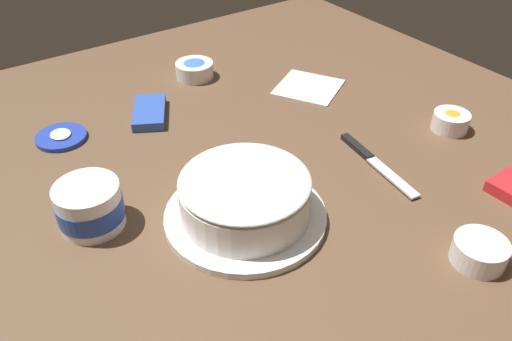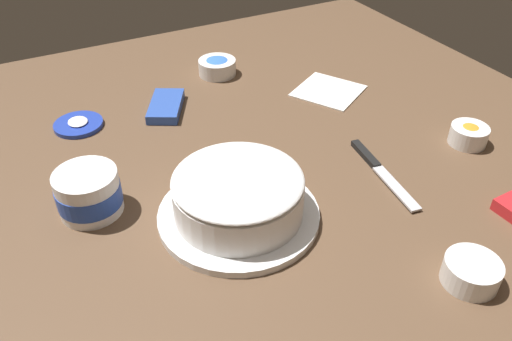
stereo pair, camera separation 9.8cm
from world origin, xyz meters
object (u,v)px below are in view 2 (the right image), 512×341
at_px(candy_box_lower, 166,106).
at_px(sprinkle_bowl_green, 471,272).
at_px(sprinkle_bowl_orange, 469,134).
at_px(spreading_knife, 377,167).
at_px(frosted_cake, 238,197).
at_px(sprinkle_bowl_blue, 217,66).
at_px(paper_napkin, 328,90).
at_px(frosting_tub, 88,192).
at_px(frosting_tub_lid, 78,124).

bearing_deg(candy_box_lower, sprinkle_bowl_green, -133.21).
bearing_deg(sprinkle_bowl_orange, spreading_knife, 86.76).
bearing_deg(spreading_knife, sprinkle_bowl_orange, -93.24).
height_order(spreading_knife, sprinkle_bowl_orange, sprinkle_bowl_orange).
relative_size(spreading_knife, candy_box_lower, 1.71).
relative_size(frosted_cake, sprinkle_bowl_blue, 2.92).
height_order(sprinkle_bowl_orange, paper_napkin, sprinkle_bowl_orange).
xyz_separation_m(sprinkle_bowl_green, candy_box_lower, (0.72, 0.24, -0.01)).
height_order(sprinkle_bowl_green, sprinkle_bowl_orange, sprinkle_bowl_orange).
bearing_deg(frosting_tub, spreading_knife, -104.96).
distance_m(frosting_tub_lid, paper_napkin, 0.61).
height_order(sprinkle_bowl_blue, sprinkle_bowl_orange, sprinkle_bowl_blue).
bearing_deg(frosting_tub, sprinkle_bowl_blue, -47.28).
relative_size(frosted_cake, candy_box_lower, 2.09).
xyz_separation_m(candy_box_lower, paper_napkin, (-0.10, -0.39, -0.01)).
distance_m(frosted_cake, paper_napkin, 0.52).
bearing_deg(frosting_tub_lid, candy_box_lower, -96.47).
height_order(frosted_cake, frosting_tub, frosted_cake).
bearing_deg(candy_box_lower, sprinkle_bowl_blue, -29.40).
xyz_separation_m(frosting_tub_lid, sprinkle_bowl_green, (-0.75, -0.44, 0.02)).
bearing_deg(paper_napkin, candy_box_lower, 75.46).
height_order(frosting_tub_lid, sprinkle_bowl_orange, sprinkle_bowl_orange).
bearing_deg(candy_box_lower, frosted_cake, -153.48).
xyz_separation_m(frosting_tub_lid, candy_box_lower, (-0.02, -0.20, 0.00)).
distance_m(spreading_knife, sprinkle_bowl_blue, 0.55).
bearing_deg(sprinkle_bowl_orange, candy_box_lower, 50.39).
bearing_deg(sprinkle_bowl_green, sprinkle_bowl_blue, 3.48).
height_order(frosted_cake, sprinkle_bowl_green, frosted_cake).
bearing_deg(candy_box_lower, paper_napkin, -75.97).
bearing_deg(sprinkle_bowl_orange, paper_napkin, 21.68).
relative_size(frosting_tub_lid, sprinkle_bowl_blue, 1.11).
height_order(frosted_cake, sprinkle_bowl_orange, frosted_cake).
xyz_separation_m(frosted_cake, sprinkle_bowl_blue, (0.54, -0.20, -0.02)).
height_order(frosting_tub_lid, paper_napkin, frosting_tub_lid).
relative_size(frosting_tub_lid, sprinkle_bowl_orange, 1.37).
xyz_separation_m(frosting_tub, sprinkle_bowl_green, (-0.44, -0.48, -0.02)).
distance_m(frosting_tub, paper_napkin, 0.66).
bearing_deg(spreading_knife, frosting_tub_lid, 48.06).
distance_m(frosted_cake, sprinkle_bowl_green, 0.39).
xyz_separation_m(frosting_tub, sprinkle_bowl_orange, (-0.16, -0.77, -0.02)).
bearing_deg(frosted_cake, paper_napkin, -52.03).
bearing_deg(sprinkle_bowl_blue, sprinkle_bowl_green, -176.52).
bearing_deg(sprinkle_bowl_green, paper_napkin, -14.20).
distance_m(spreading_knife, sprinkle_bowl_green, 0.31).
relative_size(sprinkle_bowl_blue, paper_napkin, 0.66).
height_order(sprinkle_bowl_green, candy_box_lower, sprinkle_bowl_green).
relative_size(frosted_cake, spreading_knife, 1.22).
bearing_deg(frosting_tub_lid, spreading_knife, -131.94).
xyz_separation_m(frosted_cake, sprinkle_bowl_orange, (-0.01, -0.54, -0.02)).
bearing_deg(frosting_tub, candy_box_lower, -40.93).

